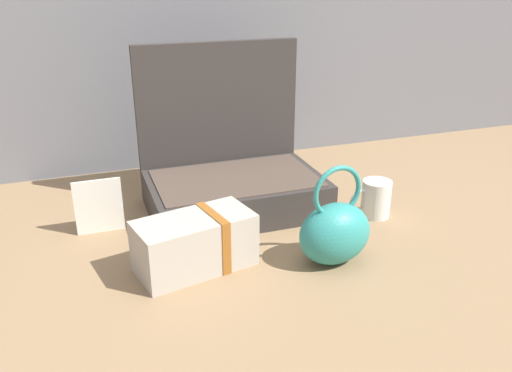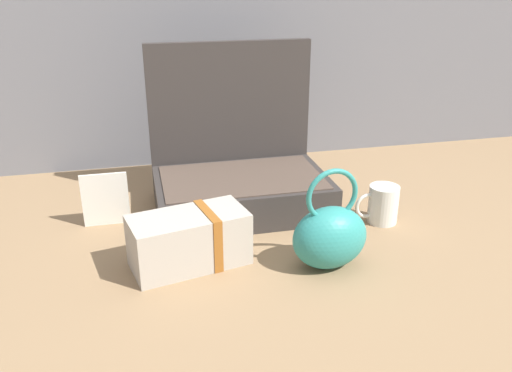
% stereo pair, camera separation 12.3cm
% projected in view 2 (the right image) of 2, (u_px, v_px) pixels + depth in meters
% --- Properties ---
extents(ground_plane, '(6.00, 6.00, 0.00)m').
position_uv_depth(ground_plane, '(254.00, 233.00, 1.30)').
color(ground_plane, '#8C6D4C').
extents(open_suitcase, '(0.45, 0.31, 0.42)m').
position_uv_depth(open_suitcase, '(240.00, 173.00, 1.42)').
color(open_suitcase, '#332D2B').
rests_on(open_suitcase, ground_plane).
extents(teal_pouch_handbag, '(0.18, 0.13, 0.23)m').
position_uv_depth(teal_pouch_handbag, '(330.00, 235.00, 1.13)').
color(teal_pouch_handbag, teal).
rests_on(teal_pouch_handbag, ground_plane).
extents(cream_toiletry_bag, '(0.27, 0.17, 0.12)m').
position_uv_depth(cream_toiletry_bag, '(191.00, 240.00, 1.14)').
color(cream_toiletry_bag, '#B2A899').
rests_on(cream_toiletry_bag, ground_plane).
extents(coffee_mug, '(0.11, 0.08, 0.10)m').
position_uv_depth(coffee_mug, '(382.00, 204.00, 1.34)').
color(coffee_mug, silver).
rests_on(coffee_mug, ground_plane).
extents(info_card_left, '(0.11, 0.01, 0.14)m').
position_uv_depth(info_card_left, '(105.00, 199.00, 1.32)').
color(info_card_left, silver).
rests_on(info_card_left, ground_plane).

